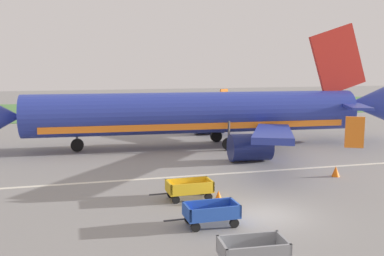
% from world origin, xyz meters
% --- Properties ---
extents(ground_plane, '(220.00, 220.00, 0.00)m').
position_xyz_m(ground_plane, '(0.00, 0.00, 0.00)').
color(ground_plane, gray).
extents(grass_strip, '(220.00, 28.00, 0.06)m').
position_xyz_m(grass_strip, '(0.00, 53.50, 0.03)').
color(grass_strip, '#518442').
rests_on(grass_strip, ground).
extents(apron_stripe, '(120.00, 0.36, 0.01)m').
position_xyz_m(apron_stripe, '(0.00, 8.44, 0.01)').
color(apron_stripe, silver).
rests_on(apron_stripe, ground).
extents(airplane, '(37.65, 30.24, 11.34)m').
position_xyz_m(airplane, '(2.40, 18.46, 3.05)').
color(airplane, '#28389E').
rests_on(airplane, ground).
extents(baggage_cart_nearest, '(3.59, 1.54, 1.07)m').
position_xyz_m(baggage_cart_nearest, '(-2.87, -5.20, 0.60)').
color(baggage_cart_nearest, gray).
rests_on(baggage_cart_nearest, ground).
extents(baggage_cart_second_in_row, '(3.56, 1.45, 1.07)m').
position_xyz_m(baggage_cart_second_in_row, '(-3.11, -0.71, 0.60)').
color(baggage_cart_second_in_row, '#234CB2').
rests_on(baggage_cart_second_in_row, ground).
extents(baggage_cart_third_in_row, '(3.57, 1.48, 1.07)m').
position_xyz_m(baggage_cart_third_in_row, '(-3.09, 3.50, 0.60)').
color(baggage_cart_third_in_row, gold).
rests_on(baggage_cart_third_in_row, ground).
extents(traffic_cone_near_plane, '(0.55, 0.55, 0.72)m').
position_xyz_m(traffic_cone_near_plane, '(-2.01, 4.47, 0.36)').
color(traffic_cone_near_plane, orange).
rests_on(traffic_cone_near_plane, ground).
extents(traffic_cone_mid_apron, '(0.54, 0.54, 0.71)m').
position_xyz_m(traffic_cone_mid_apron, '(7.73, 5.84, 0.35)').
color(traffic_cone_mid_apron, orange).
rests_on(traffic_cone_mid_apron, ground).
extents(traffic_cone_by_carts, '(0.55, 0.55, 0.73)m').
position_xyz_m(traffic_cone_by_carts, '(-1.74, 2.35, 0.36)').
color(traffic_cone_by_carts, orange).
rests_on(traffic_cone_by_carts, ground).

